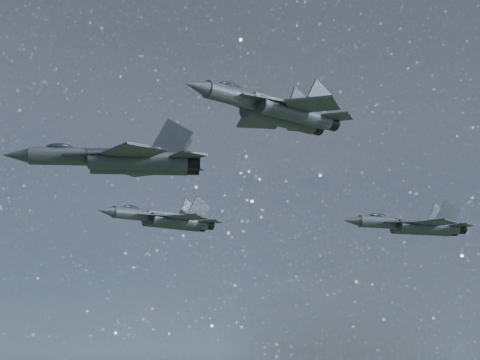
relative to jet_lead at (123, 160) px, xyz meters
name	(u,v)px	position (x,y,z in m)	size (l,w,h in m)	color
jet_lead	(123,160)	(0.00, 0.00, 0.00)	(18.87, 12.84, 4.74)	#2B3236
jet_left	(167,219)	(11.42, 28.84, -0.50)	(17.16, 11.57, 4.33)	#2B3236
jet_right	(276,110)	(9.41, -14.38, 1.58)	(15.50, 10.26, 3.95)	#2B3236
jet_slot	(415,226)	(37.39, 11.10, -2.57)	(15.99, 11.32, 4.06)	#2B3236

